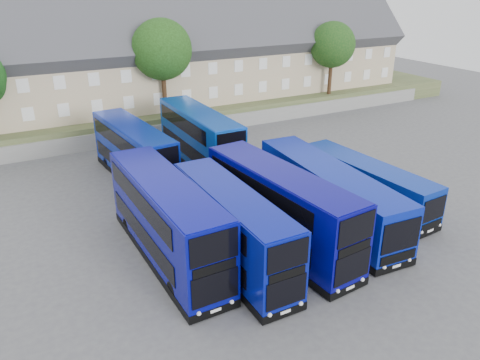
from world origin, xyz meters
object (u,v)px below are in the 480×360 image
Objects in this scene: dd_front_mid at (232,230)px; tree_mid at (163,52)px; dd_front_left at (167,222)px; coach_east_a at (328,195)px; tree_east at (333,46)px; tree_far at (336,34)px.

dd_front_mid is 1.16× the size of tree_mid.
dd_front_left is at bearing -109.92° from tree_mid.
dd_front_left is at bearing 143.82° from dd_front_mid.
coach_east_a is (10.59, -0.53, -0.52)m from dd_front_left.
tree_east reaches higher than coach_east_a.
coach_east_a is (7.68, 1.60, -0.31)m from dd_front_mid.
dd_front_left is at bearing -179.39° from coach_east_a.
coach_east_a is 28.64m from tree_east.
tree_far is at bearing 44.59° from dd_front_mid.
tree_mid is 26.80m from tree_far.
dd_front_mid is (2.91, -2.13, -0.21)m from dd_front_left.
tree_far is (26.00, 6.50, -0.34)m from tree_mid.
dd_front_mid is at bearing -101.85° from tree_mid.
dd_front_left is 1.44× the size of tree_east.
tree_east is at bearing 43.31° from dd_front_mid.
dd_front_left is 10.62m from coach_east_a.
dd_front_left is 44.69m from tree_far.
tree_mid is at bearing 100.09° from coach_east_a.
coach_east_a is at bearing -83.39° from tree_mid.
coach_east_a is at bearing -4.17° from dd_front_left.
dd_front_left is 24.12m from tree_mid.
dd_front_left reaches higher than dd_front_mid.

